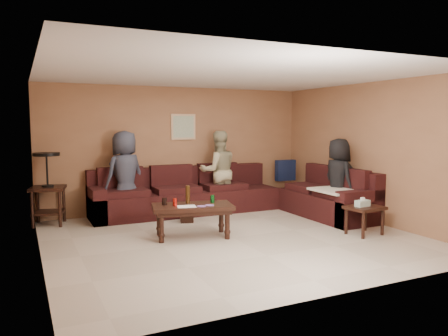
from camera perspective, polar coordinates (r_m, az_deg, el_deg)
name	(u,v)px	position (r m, az deg, el deg)	size (l,w,h in m)	color
room	(233,130)	(6.64, 1.18, 4.93)	(5.60, 5.50, 2.50)	beige
sectional_sofa	(236,198)	(8.48, 1.53, -3.95)	(4.65, 2.90, 0.97)	#341112
coffee_table	(192,210)	(6.82, -4.15, -5.46)	(1.34, 0.87, 0.79)	black
end_table_left	(48,187)	(8.19, -22.03, -2.35)	(0.67, 0.67, 1.27)	black
side_table_right	(364,210)	(7.31, 17.86, -5.24)	(0.60, 0.51, 0.60)	black
waste_bin	(187,215)	(7.92, -4.89, -6.08)	(0.23, 0.23, 0.27)	black
wall_art	(183,127)	(8.96, -5.34, 5.38)	(0.52, 0.04, 0.52)	tan
person_left	(125,175)	(8.24, -12.80, -0.92)	(0.80, 0.52, 1.64)	#323645
person_middle	(218,171)	(8.80, -0.74, -0.41)	(0.79, 0.61, 1.62)	tan
person_right	(338,179)	(8.36, 14.69, -1.36)	(0.73, 0.48, 1.50)	black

